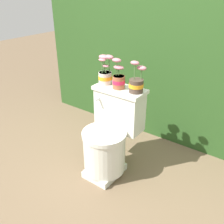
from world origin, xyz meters
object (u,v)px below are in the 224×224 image
(potted_plant_left, at_px, (105,73))
(potted_plant_midleft, at_px, (119,79))
(potted_plant_middle, at_px, (136,83))
(toilet, at_px, (110,136))

(potted_plant_left, height_order, potted_plant_midleft, potted_plant_left)
(potted_plant_left, bearing_deg, potted_plant_midleft, -6.92)
(potted_plant_midleft, distance_m, potted_plant_middle, 0.16)
(potted_plant_left, relative_size, potted_plant_middle, 1.00)
(potted_plant_midleft, height_order, potted_plant_middle, potted_plant_middle)
(potted_plant_middle, bearing_deg, potted_plant_midleft, -174.77)
(potted_plant_left, height_order, potted_plant_middle, same)
(toilet, relative_size, potted_plant_midleft, 3.05)
(potted_plant_left, relative_size, potted_plant_midleft, 1.02)
(potted_plant_midleft, bearing_deg, potted_plant_left, 173.08)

